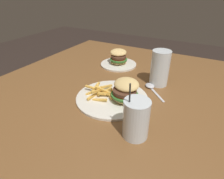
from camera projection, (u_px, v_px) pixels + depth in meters
The scene contains 6 objects.
dining_table at pixel (119, 110), 0.92m from camera, with size 1.31×1.39×0.77m.
meal_plate_near at pixel (117, 95), 0.81m from camera, with size 0.32×0.32×0.11m.
beer_glass at pixel (160, 69), 0.91m from camera, with size 0.09×0.09×0.17m.
juice_glass at pixel (136, 120), 0.60m from camera, with size 0.09×0.09×0.21m.
spoon at pixel (151, 86), 0.92m from camera, with size 0.14×0.14×0.01m.
meal_plate_far at pixel (118, 60), 1.16m from camera, with size 0.22×0.22×0.10m.
Camera 1 is at (0.33, -0.67, 1.22)m, focal length 30.00 mm.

